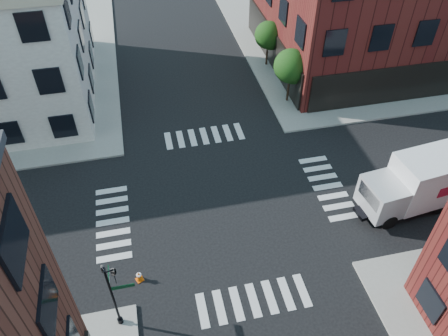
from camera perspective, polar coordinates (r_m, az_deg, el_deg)
ground at (r=27.86m, az=0.05°, el=-4.64°), size 120.00×120.00×0.00m
sidewalk_ne at (r=50.95m, az=19.17°, el=16.97°), size 30.00×30.00×0.15m
tree_near at (r=35.21m, az=8.81°, el=12.82°), size 2.69×2.69×4.49m
tree_far at (r=40.32m, az=5.89°, el=16.72°), size 2.43×2.43×4.07m
signal_pole at (r=21.37m, az=-14.31°, el=-15.19°), size 1.29×1.24×4.60m
box_truck at (r=29.34m, az=25.20°, el=-1.40°), size 8.51×3.42×3.77m
traffic_cone at (r=24.58m, az=-11.04°, el=-13.69°), size 0.50×0.50×0.71m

